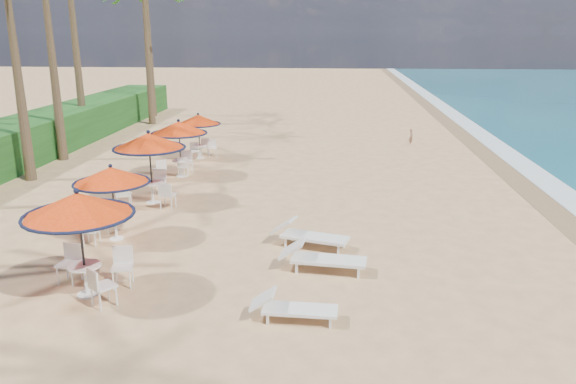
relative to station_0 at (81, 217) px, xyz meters
name	(u,v)px	position (x,y,z in m)	size (l,w,h in m)	color
ground	(290,300)	(4.58, 0.09, -1.84)	(160.00, 160.00, 0.00)	tan
foam_strip	(555,189)	(13.88, 10.09, -1.84)	(1.20, 140.00, 0.04)	white
wetsand_band	(531,188)	(12.98, 10.09, -1.84)	(1.40, 140.00, 0.02)	olive
station_0	(81,217)	(0.00, 0.00, 0.00)	(2.42, 2.42, 2.52)	black
station_1	(110,182)	(-0.76, 3.46, -0.15)	(2.13, 2.13, 2.23)	black
station_2	(149,150)	(-0.78, 6.98, 0.04)	(2.47, 2.47, 2.57)	black
station_3	(179,135)	(-0.81, 10.71, -0.10)	(2.28, 2.30, 2.38)	black
station_4	(199,125)	(-0.79, 14.17, -0.27)	(2.06, 2.06, 2.15)	black
lounger_near	(291,307)	(4.67, -0.81, -1.54)	(1.83, 0.63, 0.65)	white
lounger_mid	(320,257)	(5.19, 1.75, -1.48)	(2.22, 0.91, 0.77)	white
lounger_far	(307,234)	(4.79, 3.36, -1.48)	(2.26, 1.25, 0.77)	white
person	(411,136)	(9.48, 18.38, -1.40)	(0.32, 0.21, 0.88)	#896046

